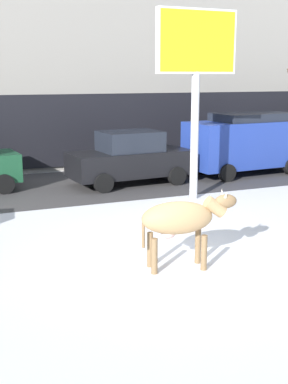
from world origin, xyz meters
The scene contains 9 objects.
ground_plane centered at (0.00, 0.00, 0.00)m, with size 120.00×120.00×0.00m, color white.
road_strip centered at (0.00, 8.07, 0.00)m, with size 60.00×5.60×0.01m, color #423F3F.
building_facade centered at (0.00, 13.96, 6.48)m, with size 44.00×6.10×13.00m.
cow_tan centered at (-0.22, -0.28, 0.99)m, with size 1.94×0.85×1.54m.
billboard centered at (2.79, 4.83, 4.31)m, with size 2.52×0.24×5.56m.
car_black_sedan centered at (1.79, 7.61, 0.91)m, with size 4.32×2.22×1.84m.
car_blue_van centered at (6.56, 7.73, 1.24)m, with size 4.73×2.38×2.32m.
pedestrian_near_billboard centered at (9.03, 11.41, 0.88)m, with size 0.36×0.24×1.73m.
pedestrian_by_cars centered at (9.48, 11.41, 0.88)m, with size 0.36×0.24×1.73m.
Camera 1 is at (-4.52, -8.77, 3.66)m, focal length 48.08 mm.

